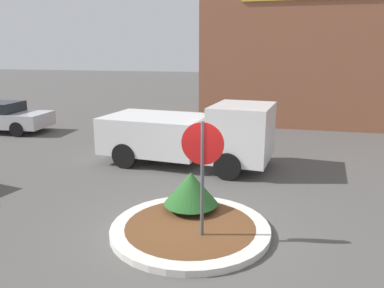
{
  "coord_description": "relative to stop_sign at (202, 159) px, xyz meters",
  "views": [
    {
      "loc": [
        1.77,
        -6.97,
        3.69
      ],
      "look_at": [
        -0.51,
        2.19,
        1.34
      ],
      "focal_mm": 35.0,
      "sensor_mm": 36.0,
      "label": 1
    }
  ],
  "objects": [
    {
      "name": "ground_plane",
      "position": [
        -0.32,
        0.33,
        -1.71
      ],
      "size": [
        120.0,
        120.0,
        0.0
      ],
      "primitive_type": "plane",
      "color": "#514F4C"
    },
    {
      "name": "traffic_island",
      "position": [
        -0.32,
        0.33,
        -1.64
      ],
      "size": [
        3.34,
        3.34,
        0.14
      ],
      "color": "beige",
      "rests_on": "ground_plane"
    },
    {
      "name": "stop_sign",
      "position": [
        0.0,
        0.0,
        0.0
      ],
      "size": [
        0.82,
        0.07,
        2.44
      ],
      "color": "#4C4C51",
      "rests_on": "ground_plane"
    },
    {
      "name": "island_shrub",
      "position": [
        -0.52,
        1.15,
        -1.06
      ],
      "size": [
        1.24,
        1.24,
        0.89
      ],
      "color": "brown",
      "rests_on": "traffic_island"
    },
    {
      "name": "utility_truck",
      "position": [
        -1.51,
        5.03,
        -0.66
      ],
      "size": [
        5.73,
        2.88,
        2.08
      ],
      "rotation": [
        0.0,
        0.0,
        -0.1
      ],
      "color": "silver",
      "rests_on": "ground_plane"
    },
    {
      "name": "storefront_building",
      "position": [
        4.0,
        14.77,
        1.87
      ],
      "size": [
        13.56,
        6.07,
        7.17
      ],
      "color": "#93563D",
      "rests_on": "ground_plane"
    },
    {
      "name": "parked_sedan_silver",
      "position": [
        -11.42,
        7.93,
        -1.0
      ],
      "size": [
        4.6,
        2.13,
        1.4
      ],
      "rotation": [
        0.0,
        0.0,
        0.06
      ],
      "color": "#B7B7BC",
      "rests_on": "ground_plane"
    }
  ]
}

